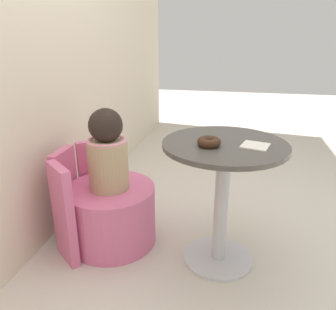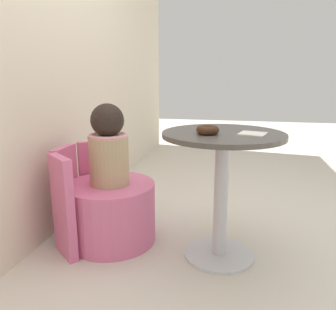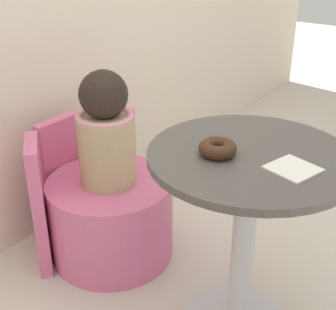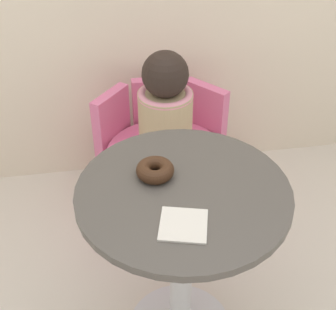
% 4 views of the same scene
% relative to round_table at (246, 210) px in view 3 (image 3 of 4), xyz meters
% --- Properties ---
extents(round_table, '(0.64, 0.64, 0.71)m').
position_rel_round_table_xyz_m(round_table, '(0.00, 0.00, 0.00)').
color(round_table, silver).
rests_on(round_table, ground_plane).
extents(tub_chair, '(0.54, 0.54, 0.37)m').
position_rel_round_table_xyz_m(tub_chair, '(0.05, 0.66, -0.32)').
color(tub_chair, '#DB6693').
rests_on(tub_chair, ground_plane).
extents(booth_backrest, '(0.63, 0.23, 0.58)m').
position_rel_round_table_xyz_m(booth_backrest, '(0.05, 0.89, -0.22)').
color(booth_backrest, '#DB6693').
rests_on(booth_backrest, ground_plane).
extents(child_figure, '(0.23, 0.23, 0.48)m').
position_rel_round_table_xyz_m(child_figure, '(0.05, 0.66, 0.09)').
color(child_figure, tan).
rests_on(child_figure, tub_chair).
extents(donut, '(0.12, 0.12, 0.04)m').
position_rel_round_table_xyz_m(donut, '(-0.07, 0.08, 0.23)').
color(donut, '#3D2314').
rests_on(donut, round_table).
extents(paper_napkin, '(0.16, 0.16, 0.01)m').
position_rel_round_table_xyz_m(paper_napkin, '(-0.03, -0.15, 0.21)').
color(paper_napkin, silver).
rests_on(paper_napkin, round_table).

